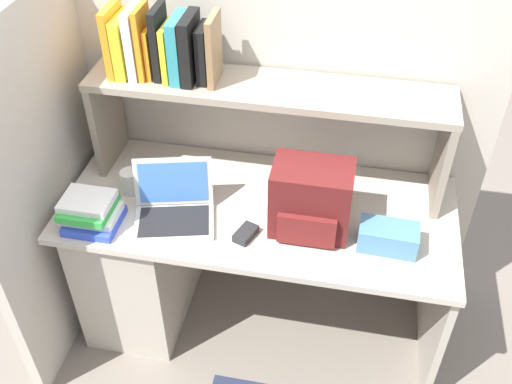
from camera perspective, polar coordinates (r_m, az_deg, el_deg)
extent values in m
plane|color=slate|center=(2.96, 0.19, -12.00)|extent=(8.00, 8.00, 0.00)
cube|color=beige|center=(2.43, 0.23, -1.67)|extent=(1.60, 0.70, 0.03)
cube|color=#B6AD9F|center=(2.81, -10.92, -5.71)|extent=(0.40, 0.64, 0.70)
cube|color=#B6AD9F|center=(2.70, 16.90, -9.50)|extent=(0.03, 0.64, 0.70)
cube|color=#BCB5A8|center=(2.68, 1.78, 4.63)|extent=(1.84, 0.05, 1.55)
cube|color=#BCB5A8|center=(2.61, -18.60, 1.08)|extent=(0.05, 1.06, 1.55)
cube|color=gray|center=(2.63, -14.14, 6.88)|extent=(0.03, 0.28, 0.42)
cube|color=gray|center=(2.45, 17.51, 3.28)|extent=(0.03, 0.28, 0.42)
cube|color=gray|center=(2.32, 1.21, 9.89)|extent=(1.44, 0.28, 0.03)
cube|color=orange|center=(2.41, -13.52, 14.06)|extent=(0.03, 0.17, 0.27)
cube|color=yellow|center=(2.41, -12.55, 13.71)|extent=(0.04, 0.18, 0.24)
cube|color=white|center=(2.38, -11.52, 14.02)|extent=(0.03, 0.17, 0.27)
cube|color=orange|center=(2.36, -10.82, 14.01)|extent=(0.02, 0.14, 0.28)
cube|color=orange|center=(2.38, -9.95, 13.32)|extent=(0.02, 0.15, 0.20)
cube|color=black|center=(2.35, -9.27, 14.05)|extent=(0.03, 0.15, 0.28)
cube|color=yellow|center=(2.34, -8.45, 13.22)|extent=(0.02, 0.14, 0.22)
cube|color=teal|center=(2.33, -7.46, 13.57)|extent=(0.04, 0.17, 0.25)
cube|color=black|center=(2.31, -6.35, 13.58)|extent=(0.04, 0.18, 0.26)
cube|color=black|center=(2.31, -5.00, 13.17)|extent=(0.04, 0.13, 0.22)
cube|color=olive|center=(2.28, -4.07, 13.52)|extent=(0.02, 0.15, 0.27)
cube|color=#B7BABF|center=(2.36, -7.86, -2.81)|extent=(0.35, 0.29, 0.02)
cube|color=black|center=(2.35, -7.90, -2.78)|extent=(0.31, 0.23, 0.00)
cube|color=#B7BABF|center=(2.38, -7.97, 1.04)|extent=(0.32, 0.14, 0.20)
cube|color=#3F72CC|center=(2.37, -7.98, 0.93)|extent=(0.28, 0.11, 0.16)
cube|color=#591919|center=(2.25, 5.33, -0.61)|extent=(0.30, 0.20, 0.29)
cube|color=maroon|center=(2.21, 4.89, -3.64)|extent=(0.22, 0.04, 0.13)
cube|color=#262628|center=(2.28, -1.00, -4.03)|extent=(0.09, 0.12, 0.03)
cylinder|color=white|center=(2.51, -12.00, 0.97)|extent=(0.08, 0.08, 0.11)
cube|color=teal|center=(2.27, 12.60, -4.26)|extent=(0.23, 0.13, 0.10)
cube|color=blue|center=(2.42, -15.30, -2.68)|extent=(0.20, 0.19, 0.03)
cube|color=white|center=(2.41, -15.60, -1.98)|extent=(0.22, 0.15, 0.03)
cube|color=green|center=(2.39, -15.83, -1.40)|extent=(0.19, 0.19, 0.03)
cube|color=white|center=(2.37, -15.94, -0.82)|extent=(0.19, 0.15, 0.03)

